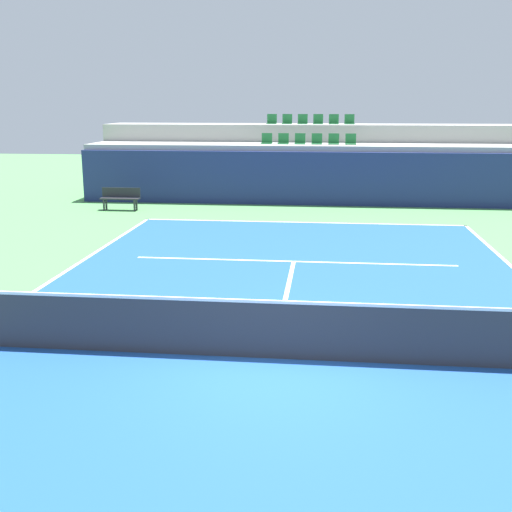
% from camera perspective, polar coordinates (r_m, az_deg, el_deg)
% --- Properties ---
extents(ground_plane, '(80.00, 80.00, 0.00)m').
position_cam_1_polar(ground_plane, '(10.23, 1.50, -9.26)').
color(ground_plane, '#4C8C4C').
extents(court_surface, '(11.00, 24.00, 0.01)m').
position_cam_1_polar(court_surface, '(10.22, 1.50, -9.24)').
color(court_surface, '#1E4C99').
rests_on(court_surface, ground_plane).
extents(baseline_far, '(11.00, 0.10, 0.00)m').
position_cam_1_polar(baseline_far, '(21.72, 4.20, 3.05)').
color(baseline_far, white).
rests_on(baseline_far, court_surface).
extents(service_line_far, '(8.26, 0.10, 0.00)m').
position_cam_1_polar(service_line_far, '(16.30, 3.42, -0.49)').
color(service_line_far, white).
rests_on(service_line_far, court_surface).
extents(centre_service_line, '(0.10, 6.40, 0.00)m').
position_cam_1_polar(centre_service_line, '(13.22, 2.69, -3.85)').
color(centre_service_line, white).
rests_on(centre_service_line, court_surface).
extents(back_wall, '(18.47, 0.30, 2.12)m').
position_cam_1_polar(back_wall, '(25.48, 4.60, 6.98)').
color(back_wall, navy).
rests_on(back_wall, ground_plane).
extents(stands_tier_lower, '(18.47, 2.40, 2.34)m').
position_cam_1_polar(stands_tier_lower, '(26.81, 4.70, 7.54)').
color(stands_tier_lower, '#9E9E99').
rests_on(stands_tier_lower, ground_plane).
extents(stands_tier_upper, '(18.47, 2.40, 3.08)m').
position_cam_1_polar(stands_tier_upper, '(29.16, 4.86, 8.76)').
color(stands_tier_upper, '#9E9E99').
rests_on(stands_tier_upper, ground_plane).
extents(seating_row_lower, '(3.93, 0.44, 0.44)m').
position_cam_1_polar(seating_row_lower, '(26.80, 4.76, 10.31)').
color(seating_row_lower, '#1E6633').
rests_on(seating_row_lower, stands_tier_lower).
extents(seating_row_upper, '(3.93, 0.44, 0.44)m').
position_cam_1_polar(seating_row_upper, '(29.17, 4.93, 12.03)').
color(seating_row_upper, '#1E6633').
rests_on(seating_row_upper, stands_tier_upper).
extents(tennis_net, '(11.08, 0.08, 1.07)m').
position_cam_1_polar(tennis_net, '(10.04, 1.52, -6.59)').
color(tennis_net, black).
rests_on(tennis_net, court_surface).
extents(player_bench, '(1.50, 0.40, 0.85)m').
position_cam_1_polar(player_bench, '(24.77, -12.14, 5.25)').
color(player_bench, '#232328').
rests_on(player_bench, ground_plane).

